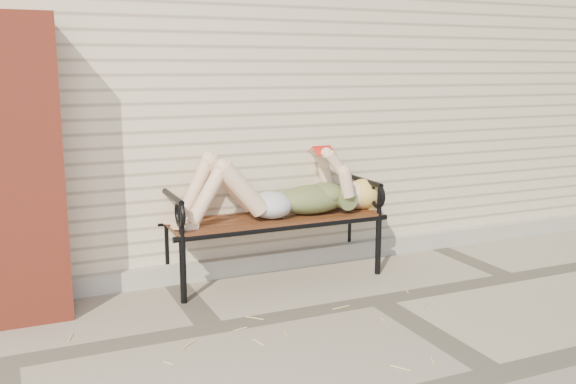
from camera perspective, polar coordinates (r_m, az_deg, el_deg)
name	(u,v)px	position (r m, az deg, el deg)	size (l,w,h in m)	color
ground	(378,300)	(4.76, 7.98, -9.51)	(80.00, 80.00, 0.00)	gray
house_wall	(237,82)	(7.18, -4.59, 9.71)	(8.00, 4.00, 3.00)	beige
foundation_strip	(318,255)	(5.53, 2.68, -5.63)	(8.00, 0.10, 0.15)	#ACA99C
brick_pillar	(21,169)	(4.56, -22.63, 1.86)	(0.50, 0.50, 2.00)	#A23624
garden_bench	(269,194)	(5.12, -1.72, -0.16)	(1.84, 0.73, 1.19)	black
reading_woman	(278,192)	(4.99, -0.93, 0.01)	(1.73, 0.39, 0.55)	#09353F
straw_scatter	(231,368)	(3.73, -5.06, -15.35)	(2.67, 1.70, 0.01)	#D6BE68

